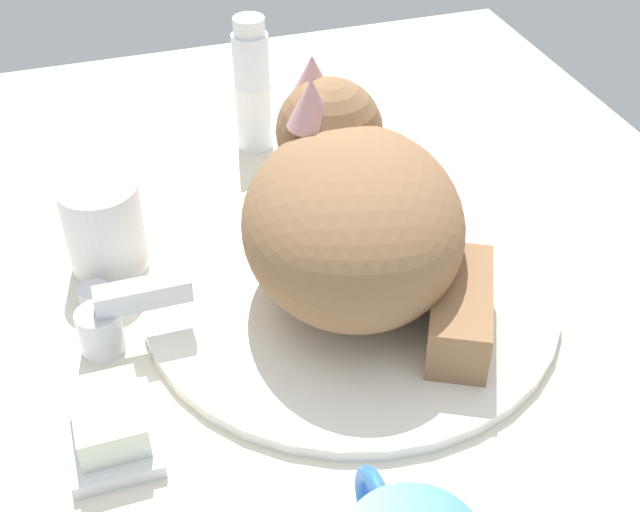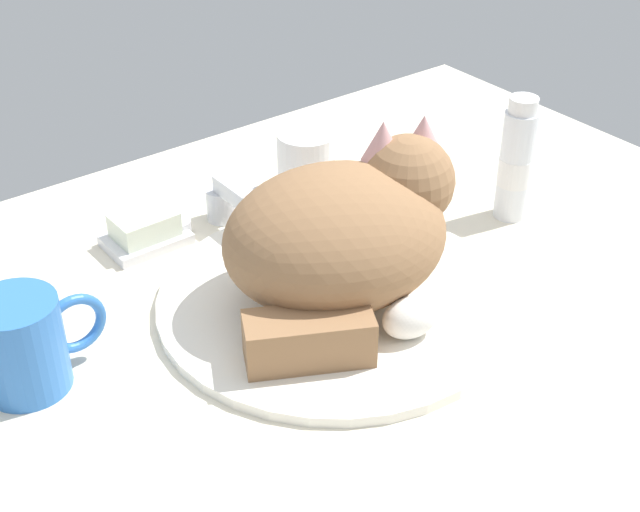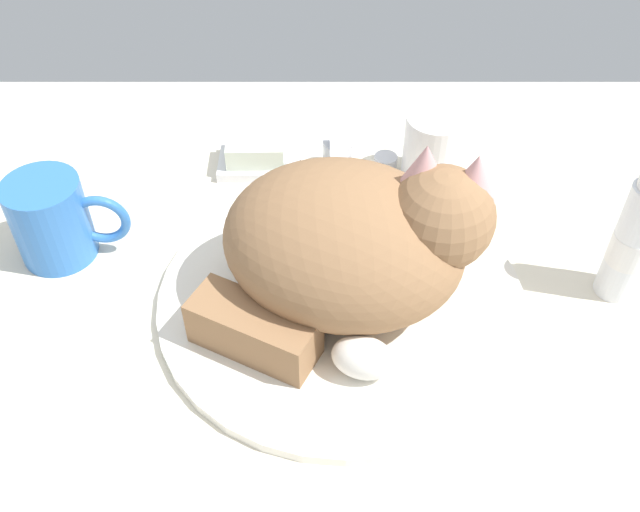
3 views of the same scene
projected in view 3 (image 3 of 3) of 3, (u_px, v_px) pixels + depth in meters
ground_plane at (341, 311)px, 72.17cm from camera, size 110.00×82.50×3.00cm
sink_basin at (341, 298)px, 70.72cm from camera, size 36.21×36.21×1.11cm
faucet at (338, 157)px, 83.82cm from camera, size 14.33×9.50×5.97cm
cat at (354, 243)px, 64.83cm from camera, size 28.70×23.62×16.91cm
coffee_mug at (53, 220)px, 72.88cm from camera, size 12.12×7.85×9.18cm
rinse_cup at (433, 149)px, 81.99cm from camera, size 7.05×7.05×8.61cm
soap_dish at (256, 163)px, 86.21cm from camera, size 9.00×6.40×1.20cm
soap_bar at (255, 149)px, 84.83cm from camera, size 6.86×4.98×2.71cm
toothpaste_bottle at (633, 239)px, 67.30cm from camera, size 3.96×3.96×14.99cm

